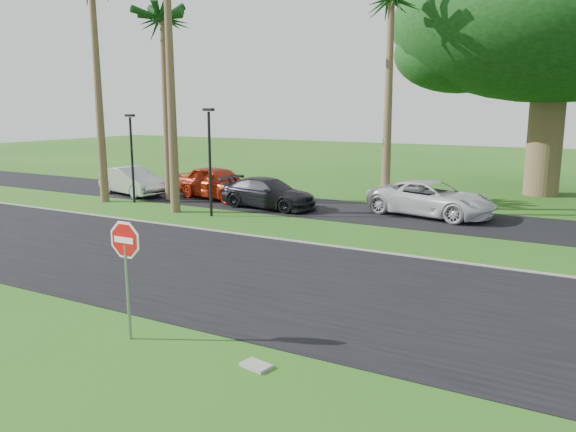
# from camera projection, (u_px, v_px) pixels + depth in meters

# --- Properties ---
(ground) EXTENTS (120.00, 120.00, 0.00)m
(ground) POSITION_uv_depth(u_px,v_px,m) (201.00, 293.00, 14.39)
(ground) COLOR #235A16
(ground) RESTS_ON ground
(road) EXTENTS (120.00, 8.00, 0.02)m
(road) POSITION_uv_depth(u_px,v_px,m) (244.00, 273.00, 16.10)
(road) COLOR black
(road) RESTS_ON ground
(parking_strip) EXTENTS (120.00, 5.00, 0.02)m
(parking_strip) POSITION_uv_depth(u_px,v_px,m) (373.00, 213.00, 25.11)
(parking_strip) COLOR black
(parking_strip) RESTS_ON ground
(curb) EXTENTS (120.00, 0.12, 0.06)m
(curb) POSITION_uv_depth(u_px,v_px,m) (308.00, 243.00, 19.57)
(curb) COLOR gray
(curb) RESTS_ON ground
(stop_sign_near) EXTENTS (1.05, 0.07, 2.62)m
(stop_sign_near) POSITION_uv_depth(u_px,v_px,m) (126.00, 256.00, 11.23)
(stop_sign_near) COLOR gray
(stop_sign_near) RESTS_ON ground
(palm_left_mid) EXTENTS (5.00, 5.00, 10.00)m
(palm_left_mid) POSITION_uv_depth(u_px,v_px,m) (163.00, 23.00, 27.16)
(palm_left_mid) COLOR brown
(palm_left_mid) RESTS_ON ground
(palm_center) EXTENTS (5.00, 5.00, 10.50)m
(palm_center) POSITION_uv_depth(u_px,v_px,m) (392.00, 3.00, 24.64)
(palm_center) COLOR brown
(palm_center) RESTS_ON ground
(canopy_tree) EXTENTS (16.50, 16.50, 13.12)m
(canopy_tree) POSITION_uv_depth(u_px,v_px,m) (555.00, 22.00, 28.69)
(canopy_tree) COLOR brown
(canopy_tree) RESTS_ON ground
(streetlight_left) EXTENTS (0.45, 0.25, 4.34)m
(streetlight_left) POSITION_uv_depth(u_px,v_px,m) (132.00, 152.00, 27.53)
(streetlight_left) COLOR black
(streetlight_left) RESTS_ON ground
(streetlight_right) EXTENTS (0.45, 0.25, 4.64)m
(streetlight_right) POSITION_uv_depth(u_px,v_px,m) (210.00, 155.00, 24.03)
(streetlight_right) COLOR black
(streetlight_right) RESTS_ON ground
(car_silver) EXTENTS (4.73, 2.59, 1.48)m
(car_silver) POSITION_uv_depth(u_px,v_px,m) (132.00, 182.00, 30.19)
(car_silver) COLOR #B1B4B9
(car_silver) RESTS_ON ground
(car_red) EXTENTS (5.25, 3.00, 1.68)m
(car_red) POSITION_uv_depth(u_px,v_px,m) (218.00, 183.00, 28.87)
(car_red) COLOR #A4240D
(car_red) RESTS_ON ground
(car_dark) EXTENTS (4.94, 2.33, 1.39)m
(car_dark) POSITION_uv_depth(u_px,v_px,m) (268.00, 193.00, 26.33)
(car_dark) COLOR black
(car_dark) RESTS_ON ground
(car_minivan) EXTENTS (5.87, 3.57, 1.52)m
(car_minivan) POSITION_uv_depth(u_px,v_px,m) (431.00, 199.00, 24.35)
(car_minivan) COLOR silver
(car_minivan) RESTS_ON ground
(utility_slab) EXTENTS (0.61, 0.45, 0.06)m
(utility_slab) POSITION_uv_depth(u_px,v_px,m) (256.00, 366.00, 10.31)
(utility_slab) COLOR gray
(utility_slab) RESTS_ON ground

